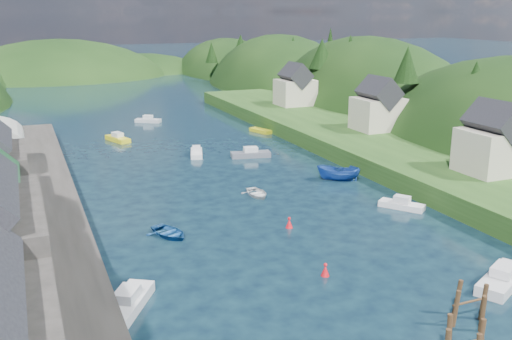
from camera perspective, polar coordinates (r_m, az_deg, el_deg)
name	(u,v)px	position (r m, az deg, el deg)	size (l,w,h in m)	color
ground	(197,159)	(81.97, -5.93, 1.11)	(600.00, 600.00, 0.00)	black
hillside_right	(365,145)	(124.75, 10.85, 2.43)	(36.00, 245.56, 48.00)	black
far_hills	(95,106)	(203.94, -15.76, 6.20)	(103.00, 68.00, 44.00)	black
hill_trees	(168,71)	(94.35, -8.83, 9.75)	(91.49, 149.27, 12.08)	black
quay_left	(18,262)	(50.04, -22.67, -8.44)	(12.00, 110.00, 2.00)	#2D2B28
terrace_right	(385,150)	(83.68, 12.75, 1.96)	(16.00, 120.00, 2.40)	#234719
right_bank_cottages	(371,108)	(91.17, 11.47, 6.11)	(9.00, 59.24, 8.41)	beige
piling_cluster_far	(469,309)	(41.94, 20.53, -12.88)	(2.85, 2.69, 3.25)	#382314
channel_buoy_near	(325,270)	(46.35, 6.94, -9.92)	(0.70, 0.70, 1.10)	red
channel_buoy_far	(289,223)	(55.78, 3.34, -5.32)	(0.70, 0.70, 1.10)	red
moored_boats	(281,221)	(56.00, 2.54, -5.07)	(36.62, 94.00, 2.11)	silver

